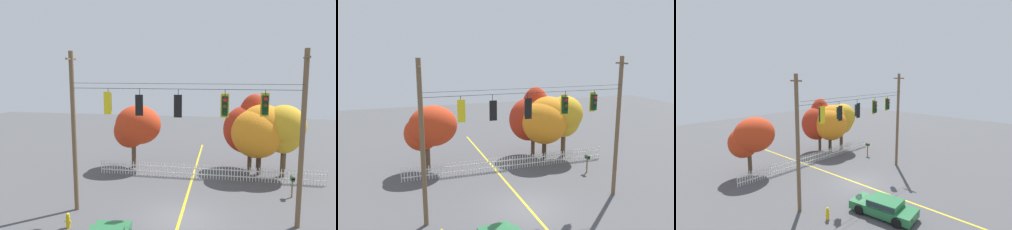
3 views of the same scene
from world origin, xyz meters
The scene contains 14 objects.
ground centered at (0.00, 0.00, 0.00)m, with size 80.00×80.00×0.00m, color #4C4C4F.
lane_centerline_stripe centered at (0.00, 0.00, 0.00)m, with size 0.16×36.00×0.01m, color gold.
signal_support_span centered at (0.00, 0.00, 4.73)m, with size 12.67×1.10×9.27m.
traffic_signal_northbound_secondary centered at (-4.08, -0.01, 6.41)m, with size 0.43×0.38×1.43m.
traffic_signal_eastbound_side centered at (-2.28, -0.01, 6.33)m, with size 0.43×0.38×1.46m.
traffic_signal_northbound_primary centered at (-0.15, -0.01, 6.32)m, with size 0.43×0.38×1.51m.
traffic_signal_southbound_primary centered at (2.30, 0.01, 6.36)m, with size 0.43×0.38×1.49m.
traffic_signal_westbound_side centered at (4.32, 0.01, 6.45)m, with size 0.43×0.38×1.38m.
white_picket_fence centered at (1.14, 6.74, 0.55)m, with size 17.03×0.06×1.09m.
autumn_maple_near_fence centered at (-4.99, 8.54, 3.51)m, with size 4.15×3.22×5.36m.
autumn_maple_mid centered at (4.32, 9.82, 3.61)m, with size 3.85×3.41×6.31m.
autumn_oak_far_east centered at (5.01, 8.16, 3.59)m, with size 4.29×3.83×5.62m.
autumn_maple_far_west centered at (6.74, 8.06, 3.89)m, with size 3.22×3.01×5.64m.
roadside_mailbox centered at (6.73, 4.12, 1.18)m, with size 0.25×0.44×1.45m.
Camera 2 is at (-7.50, -17.70, 9.75)m, focal length 35.70 mm.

